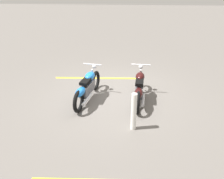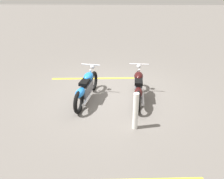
{
  "view_description": "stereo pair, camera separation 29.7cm",
  "coord_description": "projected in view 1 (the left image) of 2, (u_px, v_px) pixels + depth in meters",
  "views": [
    {
      "loc": [
        6.85,
        0.46,
        3.5
      ],
      "look_at": [
        0.95,
        0.0,
        0.65
      ],
      "focal_mm": 36.92,
      "sensor_mm": 36.0,
      "label": 1
    },
    {
      "loc": [
        6.87,
        0.17,
        3.5
      ],
      "look_at": [
        0.95,
        0.0,
        0.65
      ],
      "focal_mm": 36.92,
      "sensor_mm": 36.0,
      "label": 2
    }
  ],
  "objects": [
    {
      "name": "ground_plane",
      "position": [
        114.0,
        95.0,
        7.7
      ],
      "size": [
        60.0,
        60.0,
        0.0
      ],
      "primitive_type": "plane",
      "color": "#66605B"
    },
    {
      "name": "bollard_post",
      "position": [
        134.0,
        112.0,
        5.74
      ],
      "size": [
        0.14,
        0.14,
        1.01
      ],
      "primitive_type": "cylinder",
      "color": "white",
      "rests_on": "ground"
    },
    {
      "name": "motorcycle_dark_foreground",
      "position": [
        139.0,
        88.0,
        7.12
      ],
      "size": [
        2.23,
        0.62,
        1.04
      ],
      "rotation": [
        0.0,
        0.0,
        3.07
      ],
      "color": "black",
      "rests_on": "ground"
    },
    {
      "name": "motorcycle_bright_foreground",
      "position": [
        87.0,
        87.0,
        7.16
      ],
      "size": [
        2.21,
        0.68,
        1.04
      ],
      "rotation": [
        0.0,
        0.0,
        2.96
      ],
      "color": "black",
      "rests_on": "ground"
    },
    {
      "name": "parking_stripe_near",
      "position": [
        96.0,
        78.0,
        8.99
      ],
      "size": [
        0.29,
        3.2,
        0.01
      ],
      "primitive_type": "cube",
      "rotation": [
        0.0,
        0.0,
        1.62
      ],
      "color": "yellow",
      "rests_on": "ground"
    }
  ]
}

